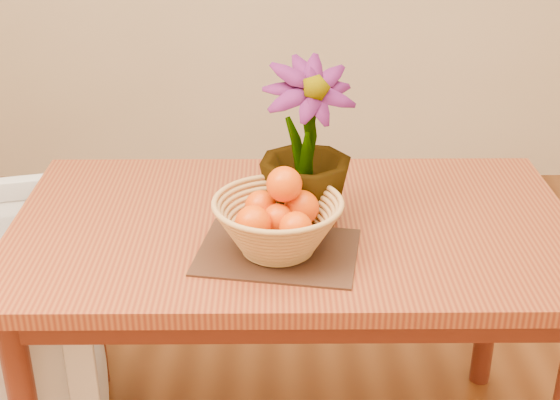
{
  "coord_description": "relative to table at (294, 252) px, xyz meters",
  "views": [
    {
      "loc": [
        -0.05,
        -1.41,
        1.64
      ],
      "look_at": [
        -0.04,
        0.18,
        0.87
      ],
      "focal_mm": 50.0,
      "sensor_mm": 36.0,
      "label": 1
    }
  ],
  "objects": [
    {
      "name": "table",
      "position": [
        0.0,
        0.0,
        0.0
      ],
      "size": [
        1.4,
        0.8,
        0.75
      ],
      "color": "brown",
      "rests_on": "floor"
    },
    {
      "name": "placemat",
      "position": [
        -0.04,
        -0.15,
        0.09
      ],
      "size": [
        0.4,
        0.33,
        0.01
      ],
      "primitive_type": "cube",
      "rotation": [
        0.0,
        0.0,
        -0.17
      ],
      "color": "#3C2015",
      "rests_on": "table"
    },
    {
      "name": "wicker_basket",
      "position": [
        -0.04,
        -0.15,
        0.15
      ],
      "size": [
        0.3,
        0.3,
        0.12
      ],
      "color": "tan",
      "rests_on": "placemat"
    },
    {
      "name": "orange_pile",
      "position": [
        -0.04,
        -0.15,
        0.2
      ],
      "size": [
        0.19,
        0.18,
        0.15
      ],
      "rotation": [
        0.0,
        0.0,
        0.01
      ],
      "color": "#E75303",
      "rests_on": "wicker_basket"
    },
    {
      "name": "potted_plant",
      "position": [
        0.03,
        0.01,
        0.29
      ],
      "size": [
        0.28,
        0.28,
        0.4
      ],
      "primitive_type": "imported",
      "rotation": [
        0.0,
        0.0,
        0.3
      ],
      "color": "#1C4F16",
      "rests_on": "table"
    }
  ]
}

